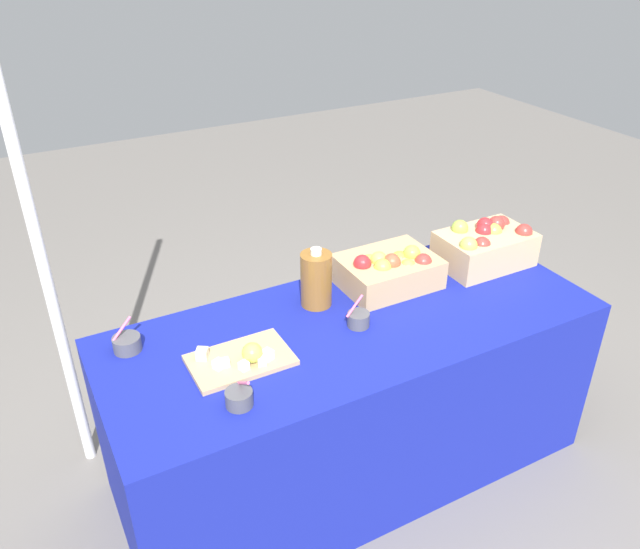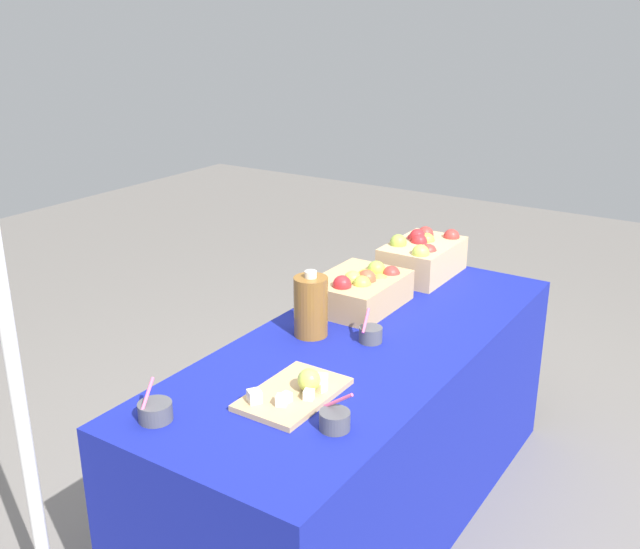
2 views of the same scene
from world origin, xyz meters
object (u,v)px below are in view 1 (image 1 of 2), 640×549
object	(u,v)px
cutting_board_front	(242,359)
sample_bowl_near	(357,319)
tent_pole	(40,253)
sample_bowl_far	(127,343)
apple_crate_left	(485,245)
cider_jug	(316,279)
apple_crate_middle	(388,269)
sample_bowl_mid	(239,398)

from	to	relation	value
cutting_board_front	sample_bowl_near	xyz separation A→B (m)	(0.46, 0.01, 0.01)
tent_pole	sample_bowl_far	bearing A→B (deg)	-61.16
apple_crate_left	cider_jug	bearing A→B (deg)	176.11
apple_crate_left	cider_jug	xyz separation A→B (m)	(-0.80, 0.05, 0.02)
cutting_board_front	cider_jug	xyz separation A→B (m)	(0.40, 0.22, 0.09)
sample_bowl_near	tent_pole	distance (m)	1.18
sample_bowl_near	sample_bowl_far	xyz separation A→B (m)	(-0.79, 0.25, -0.00)
cutting_board_front	cider_jug	bearing A→B (deg)	28.28
cider_jug	apple_crate_left	bearing A→B (deg)	-3.89
apple_crate_middle	sample_bowl_far	bearing A→B (deg)	176.96
cutting_board_front	sample_bowl_mid	distance (m)	0.21
sample_bowl_mid	cider_jug	xyz separation A→B (m)	(0.49, 0.41, 0.08)
sample_bowl_near	sample_bowl_far	world-z (taller)	sample_bowl_far
sample_bowl_far	apple_crate_middle	bearing A→B (deg)	-3.04
sample_bowl_mid	sample_bowl_far	size ratio (longest dim) A/B	1.02
cider_jug	sample_bowl_near	bearing A→B (deg)	-73.37
apple_crate_left	sample_bowl_near	distance (m)	0.76
apple_crate_middle	cider_jug	world-z (taller)	cider_jug
sample_bowl_far	cider_jug	world-z (taller)	cider_jug
sample_bowl_near	cider_jug	xyz separation A→B (m)	(-0.06, 0.21, 0.08)
cutting_board_front	sample_bowl_far	world-z (taller)	sample_bowl_far
cutting_board_front	tent_pole	distance (m)	0.84
apple_crate_middle	cutting_board_front	bearing A→B (deg)	-164.28
apple_crate_middle	sample_bowl_mid	distance (m)	0.91
apple_crate_left	sample_bowl_mid	bearing A→B (deg)	-164.64
sample_bowl_mid	apple_crate_middle	bearing A→B (deg)	25.96
apple_crate_left	cutting_board_front	world-z (taller)	apple_crate_left
apple_crate_left	cutting_board_front	xyz separation A→B (m)	(-1.20, -0.16, -0.07)
sample_bowl_near	tent_pole	xyz separation A→B (m)	(-0.98, 0.60, 0.24)
sample_bowl_mid	tent_pole	world-z (taller)	tent_pole
sample_bowl_far	tent_pole	bearing A→B (deg)	118.84
cutting_board_front	tent_pole	bearing A→B (deg)	130.33
cutting_board_front	tent_pole	world-z (taller)	tent_pole
sample_bowl_near	sample_bowl_far	size ratio (longest dim) A/B	0.99
apple_crate_middle	cutting_board_front	size ratio (longest dim) A/B	1.12
apple_crate_left	sample_bowl_far	size ratio (longest dim) A/B	3.42
tent_pole	sample_bowl_near	bearing A→B (deg)	-31.58
cutting_board_front	sample_bowl_far	xyz separation A→B (m)	(-0.33, 0.26, 0.01)
sample_bowl_mid	cider_jug	world-z (taller)	cider_jug
apple_crate_middle	sample_bowl_near	world-z (taller)	apple_crate_middle
sample_bowl_near	tent_pole	world-z (taller)	tent_pole
sample_bowl_mid	sample_bowl_near	bearing A→B (deg)	19.91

